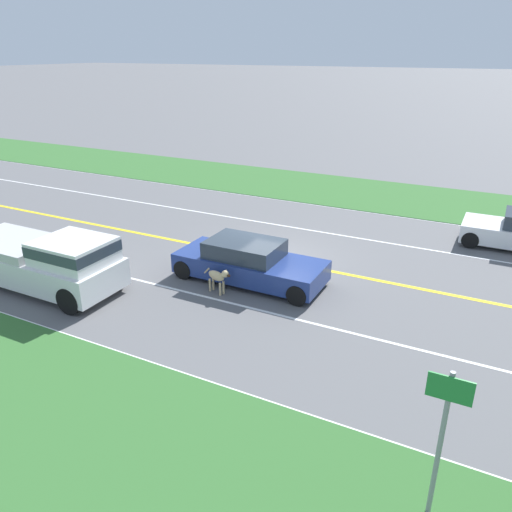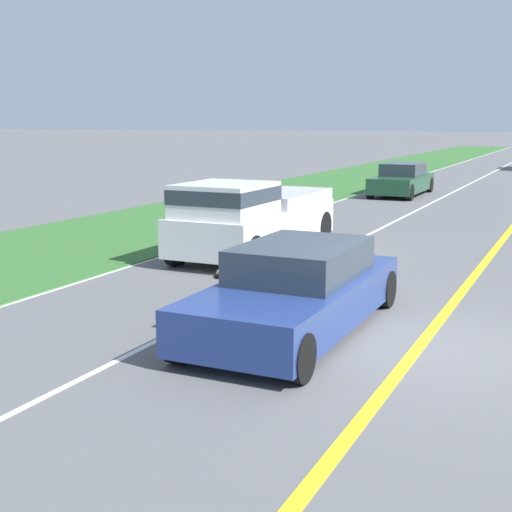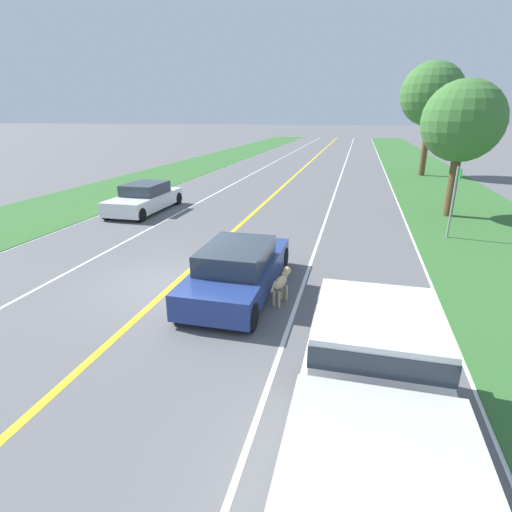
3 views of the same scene
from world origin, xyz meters
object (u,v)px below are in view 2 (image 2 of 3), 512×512
(ego_car, at_px, (297,291))
(car_trailing_near, at_px, (402,180))
(pickup_truck, at_px, (251,216))
(dog, at_px, (235,282))

(ego_car, distance_m, car_trailing_near, 20.66)
(ego_car, distance_m, pickup_truck, 6.27)
(ego_car, relative_size, pickup_truck, 0.88)
(ego_car, height_order, pickup_truck, pickup_truck)
(pickup_truck, height_order, car_trailing_near, pickup_truck)
(pickup_truck, bearing_deg, dog, 112.74)
(dog, xyz_separation_m, pickup_truck, (2.07, -4.94, 0.37))
(pickup_truck, relative_size, car_trailing_near, 1.17)
(ego_car, bearing_deg, dog, -17.12)
(dog, height_order, car_trailing_near, car_trailing_near)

